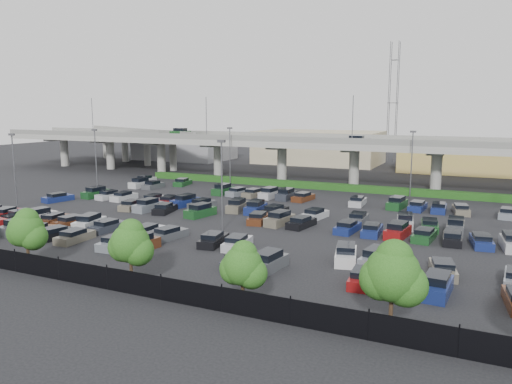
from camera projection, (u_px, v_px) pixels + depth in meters
ground at (253, 217)px, 63.70m from camera, size 280.00×280.00×0.00m
overpass at (327, 145)px, 91.19m from camera, size 150.00×13.00×15.80m
on_ramp at (137, 136)px, 122.77m from camera, size 50.93×30.13×8.80m
hedge at (315, 185)px, 85.93m from camera, size 66.00×1.60×1.10m
fence at (97, 276)px, 38.56m from camera, size 70.00×0.10×2.00m
tree_row at (116, 240)px, 39.13m from camera, size 65.07×3.66×5.94m
parked_cars at (233, 216)px, 61.13m from camera, size 63.04×41.66×1.67m
light_poles at (231, 165)px, 66.17m from camera, size 66.90×48.38×10.30m
distant_buildings at (419, 153)px, 113.11m from camera, size 138.00×24.00×9.00m
comm_tower at (393, 100)px, 125.51m from camera, size 2.40×2.40×30.00m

